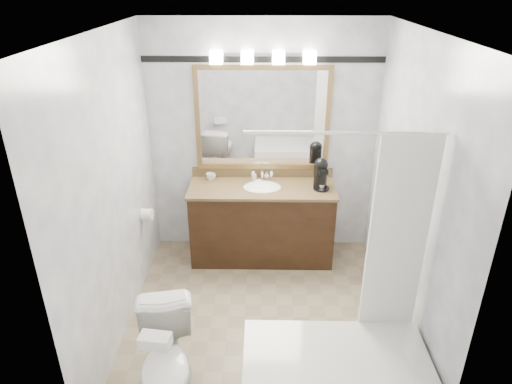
% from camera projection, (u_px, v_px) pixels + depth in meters
% --- Properties ---
extents(room, '(2.42, 2.62, 2.52)m').
position_uv_depth(room, '(262.00, 195.00, 3.66)').
color(room, gray).
rests_on(room, ground).
extents(vanity, '(1.53, 0.58, 0.97)m').
position_uv_depth(vanity, '(262.00, 221.00, 4.93)').
color(vanity, black).
rests_on(vanity, ground).
extents(mirror, '(1.40, 0.04, 1.10)m').
position_uv_depth(mirror, '(263.00, 119.00, 4.71)').
color(mirror, olive).
rests_on(mirror, room).
extents(vanity_light_bar, '(1.02, 0.14, 0.12)m').
position_uv_depth(vanity_light_bar, '(263.00, 57.00, 4.39)').
color(vanity_light_bar, silver).
rests_on(vanity_light_bar, room).
extents(accent_stripe, '(2.40, 0.01, 0.06)m').
position_uv_depth(accent_stripe, '(263.00, 59.00, 4.46)').
color(accent_stripe, black).
rests_on(accent_stripe, room).
extents(bathtub, '(1.30, 0.75, 1.96)m').
position_uv_depth(bathtub, '(338.00, 372.00, 3.26)').
color(bathtub, white).
rests_on(bathtub, ground).
extents(tp_roll, '(0.11, 0.12, 0.12)m').
position_uv_depth(tp_roll, '(147.00, 215.00, 4.52)').
color(tp_roll, white).
rests_on(tp_roll, room).
extents(toilet, '(0.53, 0.78, 0.73)m').
position_uv_depth(toilet, '(167.00, 363.00, 3.23)').
color(toilet, white).
rests_on(toilet, ground).
extents(tissue_box, '(0.21, 0.13, 0.08)m').
position_uv_depth(tissue_box, '(155.00, 341.00, 2.87)').
color(tissue_box, white).
rests_on(tissue_box, toilet).
extents(coffee_maker, '(0.16, 0.21, 0.32)m').
position_uv_depth(coffee_maker, '(321.00, 173.00, 4.67)').
color(coffee_maker, black).
rests_on(coffee_maker, vanity).
extents(cup_left, '(0.09, 0.09, 0.07)m').
position_uv_depth(cup_left, '(212.00, 176.00, 4.91)').
color(cup_left, white).
rests_on(cup_left, vanity).
extents(cup_right, '(0.09, 0.09, 0.08)m').
position_uv_depth(cup_right, '(210.00, 177.00, 4.89)').
color(cup_right, white).
rests_on(cup_right, vanity).
extents(soap_bottle_a, '(0.05, 0.05, 0.10)m').
position_uv_depth(soap_bottle_a, '(254.00, 176.00, 4.89)').
color(soap_bottle_a, white).
rests_on(soap_bottle_a, vanity).
extents(soap_bottle_b, '(0.08, 0.08, 0.07)m').
position_uv_depth(soap_bottle_b, '(267.00, 175.00, 4.93)').
color(soap_bottle_b, white).
rests_on(soap_bottle_b, vanity).
extents(soap_bar, '(0.08, 0.05, 0.02)m').
position_uv_depth(soap_bar, '(258.00, 181.00, 4.86)').
color(soap_bar, beige).
rests_on(soap_bar, vanity).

